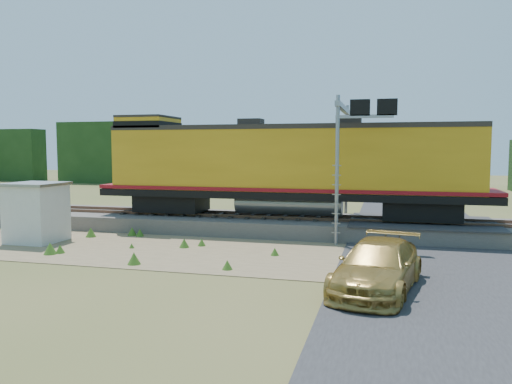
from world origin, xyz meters
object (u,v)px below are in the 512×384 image
(locomotive, at_px, (283,165))
(signal_gantry, at_px, (349,134))
(shed, at_px, (37,212))
(car, at_px, (378,267))

(locomotive, xyz_separation_m, signal_gantry, (3.43, -0.66, 1.59))
(shed, height_order, signal_gantry, signal_gantry)
(locomotive, bearing_deg, signal_gantry, -10.86)
(car, bearing_deg, signal_gantry, 110.85)
(locomotive, relative_size, signal_gantry, 2.99)
(car, bearing_deg, locomotive, 127.75)
(locomotive, height_order, shed, locomotive)
(signal_gantry, distance_m, car, 10.48)
(car, bearing_deg, shed, 175.60)
(locomotive, height_order, car, locomotive)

